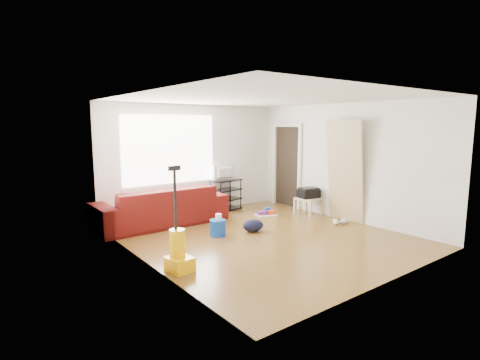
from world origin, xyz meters
TOP-DOWN VIEW (x-y plane):
  - room at (0.07, 0.15)m, footprint 4.51×5.01m
  - sofa at (-1.10, 1.95)m, footprint 2.69×1.05m
  - tv_stand at (0.71, 2.22)m, footprint 0.80×0.54m
  - tv at (0.71, 2.22)m, footprint 0.60×0.08m
  - side_table at (1.95, 0.70)m, footprint 0.54×0.54m
  - printer at (1.95, 0.70)m, footprint 0.50×0.42m
  - bucket at (-0.63, 0.58)m, footprint 0.39×0.39m
  - toilet_paper at (-0.60, 0.59)m, footprint 0.12×0.12m
  - cleaning_tray at (1.11, 1.20)m, footprint 0.54×0.49m
  - backpack at (0.07, 0.40)m, footprint 0.44×0.36m
  - sneakers at (1.85, -0.28)m, footprint 0.51×0.28m
  - vacuum at (-2.00, -0.48)m, footprint 0.35×0.39m
  - door_panel at (2.13, -0.14)m, footprint 0.27×0.86m

SIDE VIEW (x-z plane):
  - sofa at x=-1.10m, z-range -0.39..0.39m
  - bucket at x=-0.63m, z-range -0.15..0.15m
  - backpack at x=0.07m, z-range -0.12..0.12m
  - door_panel at x=2.13m, z-range -1.08..1.08m
  - cleaning_tray at x=1.11m, z-range -0.03..0.13m
  - sneakers at x=1.85m, z-range 0.00..0.12m
  - toilet_paper at x=-0.60m, z-range 0.15..0.26m
  - vacuum at x=-2.00m, z-range -0.47..1.02m
  - side_table at x=1.95m, z-range 0.13..0.53m
  - tv_stand at x=0.71m, z-range 0.01..0.75m
  - printer at x=1.95m, z-range 0.39..0.62m
  - tv at x=0.71m, z-range 0.74..1.09m
  - room at x=0.07m, z-range 0.00..2.51m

